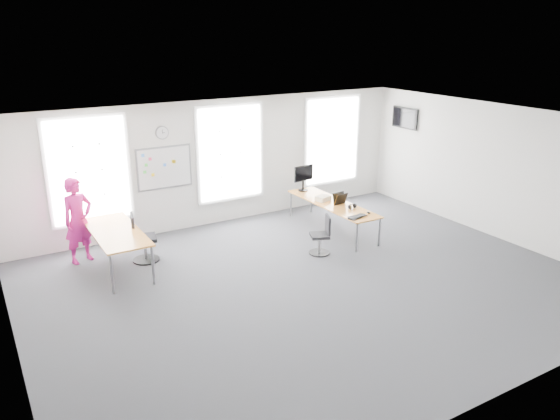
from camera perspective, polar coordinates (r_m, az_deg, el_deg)
floor at (r=10.36m, az=3.15°, el=-7.66°), size 10.00×10.00×0.00m
ceiling at (r=9.42m, az=3.48°, el=8.93°), size 10.00×10.00×0.00m
wall_back at (r=13.17m, az=-6.45°, el=4.96°), size 10.00×0.00×10.00m
wall_front at (r=7.09m, az=21.79°, el=-8.58°), size 10.00×0.00×10.00m
wall_left at (r=8.29m, az=-26.93°, el=-5.35°), size 0.00×10.00×10.00m
wall_right at (r=13.15m, az=21.77°, el=3.72°), size 0.00×10.00×10.00m
window_left at (r=12.21m, az=-19.36°, el=3.91°), size 1.60×0.06×2.20m
window_mid at (r=13.22m, az=-5.24°, el=5.95°), size 1.60×0.06×2.20m
window_right at (r=14.72m, az=5.43°, el=7.25°), size 1.60×0.06×2.20m
desk_right at (r=12.80m, az=5.49°, el=0.56°), size 0.74×2.79×0.68m
desk_left at (r=11.14m, az=-16.76°, el=-2.42°), size 0.88×2.19×0.80m
chair_right at (r=11.55m, az=4.40°, el=-2.84°), size 0.50×0.50×0.84m
chair_left at (r=11.47m, az=-14.26°, el=-3.11°), size 0.55×0.55×1.02m
person at (r=11.69m, az=-20.33°, el=-1.03°), size 0.75×0.63×1.77m
whiteboard at (r=12.65m, az=-11.98°, el=4.35°), size 1.20×0.03×0.90m
wall_clock at (r=12.49m, az=-12.23°, el=7.90°), size 0.30×0.04×0.30m
tv at (r=14.92m, az=12.93°, el=9.36°), size 0.06×0.90×0.55m
keyboard at (r=11.87m, az=8.06°, el=-0.71°), size 0.50×0.29×0.02m
mouse at (r=12.15m, az=9.23°, el=-0.26°), size 0.08×0.12×0.04m
lens_cap at (r=12.36m, az=7.53°, el=0.06°), size 0.08×0.08×0.01m
headphones at (r=12.42m, az=7.53°, el=0.38°), size 0.18×0.10×0.11m
laptop_sleeve at (r=12.65m, az=6.28°, el=1.18°), size 0.35×0.22×0.28m
paper_stack at (r=12.92m, az=4.51°, el=1.23°), size 0.38×0.32×0.11m
monitor at (r=13.58m, az=2.47°, el=3.60°), size 0.58×0.24×0.65m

